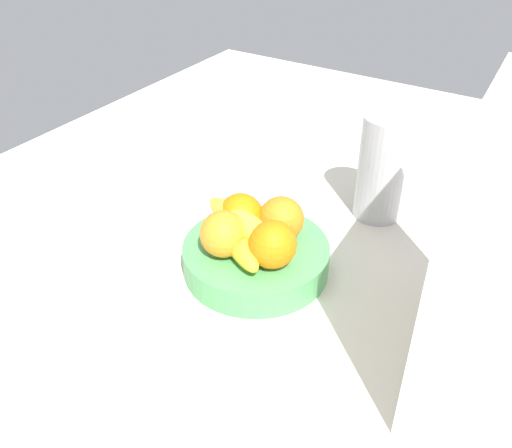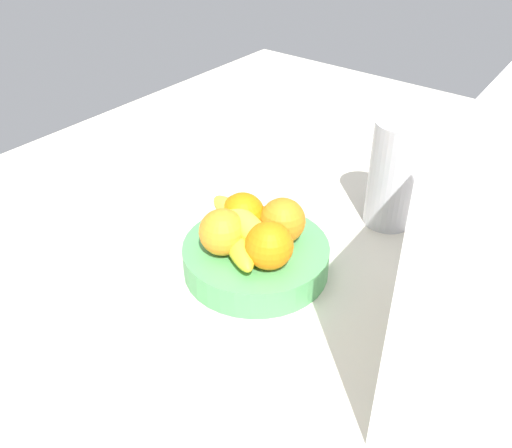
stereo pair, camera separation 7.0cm
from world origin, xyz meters
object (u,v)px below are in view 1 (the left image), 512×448
Objects in this scene: banana_bunch at (240,231)px; thermos_tumbler at (382,168)px; orange_back_left at (272,245)px; orange_front_left at (282,220)px; orange_center at (224,234)px; orange_front_right at (241,216)px; cutting_board at (458,245)px; fruit_bowl at (256,257)px.

banana_bunch is 29.33cm from thermos_tumbler.
thermos_tumbler is at bearing 168.65° from orange_back_left.
orange_center is at bearing -34.55° from orange_front_left.
orange_back_left is 0.41× the size of banana_bunch.
orange_front_left and orange_center have the same top height.
cutting_board reaches higher than orange_front_right.
orange_front_left is 6.63cm from orange_back_left.
orange_front_right is 5.37cm from orange_center.
fruit_bowl is at bearing 144.06° from orange_center.
orange_front_left is 6.47cm from orange_front_right.
banana_bunch is 0.49× the size of cutting_board.
fruit_bowl is 7.78cm from orange_back_left.
orange_center is at bearing -91.34° from cutting_board.
cutting_board is (3.03, 28.96, 15.68)cm from fruit_bowl.
orange_center is 32.02cm from thermos_tumbler.
cutting_board is at bearing 87.59° from banana_bunch.
banana_bunch is 32.47cm from cutting_board.
thermos_tumbler is (-29.24, 12.99, 1.29)cm from orange_center.
orange_front_left is 22.68cm from thermos_tumbler.
fruit_bowl is at bearing -99.36° from cutting_board.
orange_front_right is at bearing -29.47° from thermos_tumbler.
orange_front_left is 1.00× the size of orange_center.
thermos_tumbler is at bearing 160.51° from orange_front_left.
orange_front_left is at bearing 147.06° from fruit_bowl.
fruit_bowl is 1.20× the size of thermos_tumbler.
cutting_board is at bearing 82.62° from orange_front_right.
banana_bunch is at bearing 153.67° from orange_center.
orange_back_left is at bearing -11.35° from thermos_tumbler.
orange_front_left is 6.92cm from banana_bunch.
banana_bunch is at bearing -23.74° from thermos_tumbler.
cutting_board is at bearing 89.00° from orange_back_left.
banana_bunch is at bearing -95.80° from cutting_board.
banana_bunch is (2.91, 1.71, -0.44)cm from orange_front_right.
orange_front_left is at bearing -107.66° from cutting_board.
banana_bunch is (5.46, -4.23, -0.44)cm from orange_front_left.
cutting_board reaches higher than fruit_bowl.
orange_back_left reaches higher than fruit_bowl.
orange_front_left is 0.20× the size of cutting_board.
fruit_bowl is 7.80cm from orange_center.
fruit_bowl is 7.35cm from orange_front_left.
fruit_bowl is 33.07cm from cutting_board.
thermos_tumbler is at bearing 156.26° from banana_bunch.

